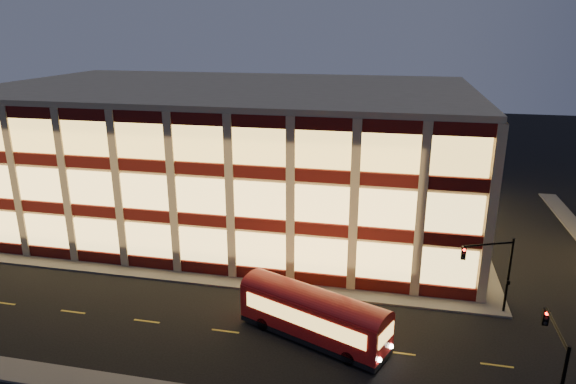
# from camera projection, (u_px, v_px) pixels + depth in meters

# --- Properties ---
(ground) EXTENTS (200.00, 200.00, 0.00)m
(ground) POSITION_uv_depth(u_px,v_px,m) (203.00, 285.00, 42.36)
(ground) COLOR black
(ground) RESTS_ON ground
(sidewalk_office_south) EXTENTS (54.00, 2.00, 0.15)m
(sidewalk_office_south) POSITION_uv_depth(u_px,v_px,m) (174.00, 276.00, 43.88)
(sidewalk_office_south) COLOR #514F4C
(sidewalk_office_south) RESTS_ON ground
(sidewalk_office_east) EXTENTS (2.00, 30.00, 0.15)m
(sidewalk_office_east) POSITION_uv_depth(u_px,v_px,m) (470.00, 231.00, 53.49)
(sidewalk_office_east) COLOR #514F4C
(sidewalk_office_east) RESTS_ON ground
(office_building) EXTENTS (50.45, 30.45, 14.50)m
(office_building) POSITION_uv_depth(u_px,v_px,m) (231.00, 152.00, 56.47)
(office_building) COLOR tan
(office_building) RESTS_ON ground
(traffic_signal_far) EXTENTS (3.79, 1.87, 6.00)m
(traffic_signal_far) POSITION_uv_depth(u_px,v_px,m) (493.00, 264.00, 36.82)
(traffic_signal_far) COLOR black
(traffic_signal_far) RESTS_ON ground
(traffic_signal_near) EXTENTS (0.32, 4.45, 6.00)m
(traffic_signal_near) POSITION_uv_depth(u_px,v_px,m) (555.00, 361.00, 26.07)
(traffic_signal_near) COLOR black
(traffic_signal_near) RESTS_ON ground
(trolley_bus) EXTENTS (10.81, 6.58, 3.59)m
(trolley_bus) POSITION_uv_depth(u_px,v_px,m) (313.00, 312.00, 34.61)
(trolley_bus) COLOR #9D0809
(trolley_bus) RESTS_ON ground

